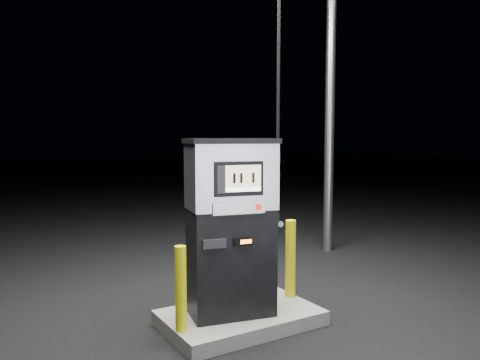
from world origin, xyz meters
TOP-DOWN VIEW (x-y plane):
  - ground at (0.00, 0.00)m, footprint 80.00×80.00m
  - pump_island at (0.00, 0.00)m, footprint 1.60×1.00m
  - fuel_dispenser at (-0.12, -0.02)m, footprint 1.04×0.71m
  - bollard_left at (-0.74, -0.15)m, footprint 0.12×0.12m
  - bollard_right at (0.73, 0.10)m, footprint 0.14×0.14m

SIDE VIEW (x-z plane):
  - ground at x=0.00m, z-range 0.00..0.00m
  - pump_island at x=0.00m, z-range 0.00..0.15m
  - bollard_left at x=-0.74m, z-range 0.15..0.96m
  - bollard_right at x=0.73m, z-range 0.15..1.03m
  - fuel_dispenser at x=-0.12m, z-range -0.80..2.96m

